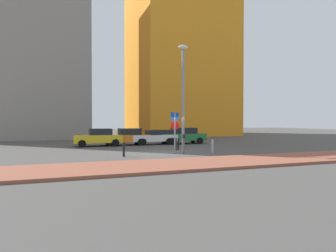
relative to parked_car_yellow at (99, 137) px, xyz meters
name	(u,v)px	position (x,y,z in m)	size (l,w,h in m)	color
ground_plane	(166,153)	(3.94, -6.98, -0.79)	(120.00, 120.00, 0.00)	#4C4947
sidewalk_brick	(204,163)	(3.94, -12.88, -0.72)	(40.00, 3.85, 0.14)	#93513D
parked_car_yellow	(99,137)	(0.00, 0.00, 0.00)	(4.15, 1.98, 1.56)	gold
parked_car_orange	(126,137)	(2.54, 0.22, -0.01)	(4.31, 2.09, 1.55)	orange
parked_car_white	(155,137)	(5.33, 0.12, -0.06)	(4.49, 1.97, 1.38)	white
parked_car_green	(182,135)	(8.09, 0.11, 0.02)	(4.67, 2.19, 1.57)	#237238
parking_sign_post	(175,127)	(4.35, -7.60, 1.01)	(0.59, 0.15, 2.87)	gray
parking_meter	(184,141)	(4.66, -8.48, 0.09)	(0.18, 0.14, 1.36)	#4C4C51
street_lamp	(183,90)	(4.84, -7.90, 3.55)	(0.70, 0.36, 7.44)	gray
traffic_bollard_near	(124,150)	(0.65, -8.30, -0.35)	(0.15, 0.15, 0.89)	black
traffic_bollard_mid	(212,146)	(7.03, -8.06, -0.33)	(0.15, 0.15, 0.92)	#B7B7BC
traffic_bollard_far	(178,144)	(5.54, -5.27, -0.34)	(0.13, 0.13, 0.92)	black
traffic_bollard_edge	(176,144)	(5.12, -5.80, -0.31)	(0.13, 0.13, 0.96)	black
building_colorful_midrise	(177,61)	(14.96, 18.96, 11.43)	(14.31, 17.30, 24.45)	orange
building_under_construction	(32,41)	(-6.83, 16.65, 12.12)	(14.19, 14.50, 25.84)	gray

